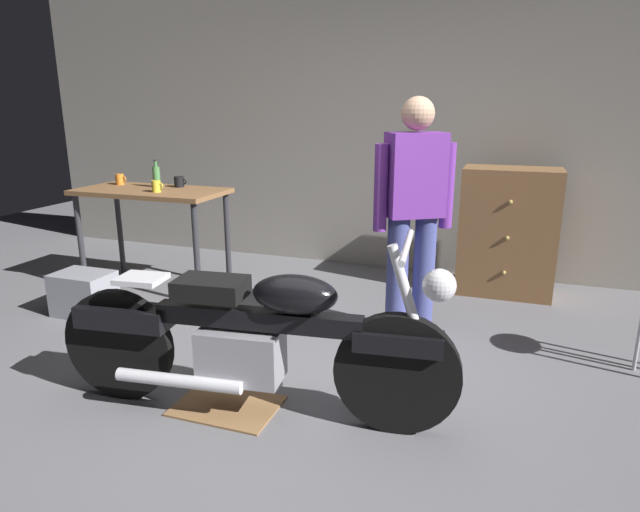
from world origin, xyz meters
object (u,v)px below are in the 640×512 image
(wooden_dresser, at_px, (508,232))
(bottle, at_px, (156,176))
(mug_orange_travel, at_px, (120,179))
(motorcycle, at_px, (252,336))
(storage_bin, at_px, (84,294))
(mug_yellow_tall, at_px, (157,186))
(mug_black_matte, at_px, (179,182))
(person_standing, at_px, (413,210))

(wooden_dresser, bearing_deg, bottle, -165.63)
(mug_orange_travel, bearing_deg, motorcycle, -38.74)
(storage_bin, distance_m, mug_yellow_tall, 1.05)
(mug_black_matte, relative_size, mug_yellow_tall, 1.12)
(motorcycle, height_order, wooden_dresser, wooden_dresser)
(motorcycle, bearing_deg, mug_orange_travel, 134.61)
(motorcycle, distance_m, storage_bin, 2.12)
(person_standing, distance_m, mug_yellow_tall, 2.22)
(mug_yellow_tall, bearing_deg, storage_bin, -114.87)
(mug_black_matte, bearing_deg, mug_orange_travel, -175.20)
(storage_bin, distance_m, mug_black_matte, 1.26)
(wooden_dresser, bearing_deg, mug_black_matte, -165.94)
(wooden_dresser, relative_size, mug_black_matte, 9.17)
(person_standing, distance_m, mug_black_matte, 2.24)
(mug_orange_travel, height_order, mug_yellow_tall, same)
(person_standing, bearing_deg, storage_bin, -22.51)
(mug_black_matte, distance_m, bottle, 0.21)
(mug_yellow_tall, bearing_deg, motorcycle, -42.95)
(mug_yellow_tall, height_order, bottle, bottle)
(storage_bin, distance_m, bottle, 1.21)
(mug_orange_travel, bearing_deg, person_standing, -9.30)
(person_standing, relative_size, mug_orange_travel, 15.30)
(mug_orange_travel, bearing_deg, wooden_dresser, 12.47)
(motorcycle, distance_m, wooden_dresser, 2.79)
(mug_orange_travel, bearing_deg, bottle, -2.04)
(motorcycle, distance_m, bottle, 2.56)
(wooden_dresser, distance_m, mug_orange_travel, 3.51)
(mug_orange_travel, relative_size, bottle, 0.45)
(wooden_dresser, bearing_deg, mug_orange_travel, -167.53)
(mug_black_matte, xyz_separation_m, bottle, (-0.19, -0.07, 0.05))
(storage_bin, bearing_deg, mug_black_matte, 71.44)
(storage_bin, bearing_deg, motorcycle, -24.38)
(person_standing, bearing_deg, motorcycle, 33.21)
(wooden_dresser, bearing_deg, storage_bin, -152.18)
(motorcycle, height_order, storage_bin, motorcycle)
(storage_bin, height_order, mug_orange_travel, mug_orange_travel)
(person_standing, height_order, mug_orange_travel, person_standing)
(mug_yellow_tall, relative_size, bottle, 0.44)
(person_standing, distance_m, bottle, 2.42)
(mug_black_matte, distance_m, mug_orange_travel, 0.60)
(person_standing, distance_m, mug_orange_travel, 2.82)
(mug_yellow_tall, bearing_deg, bottle, 124.88)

